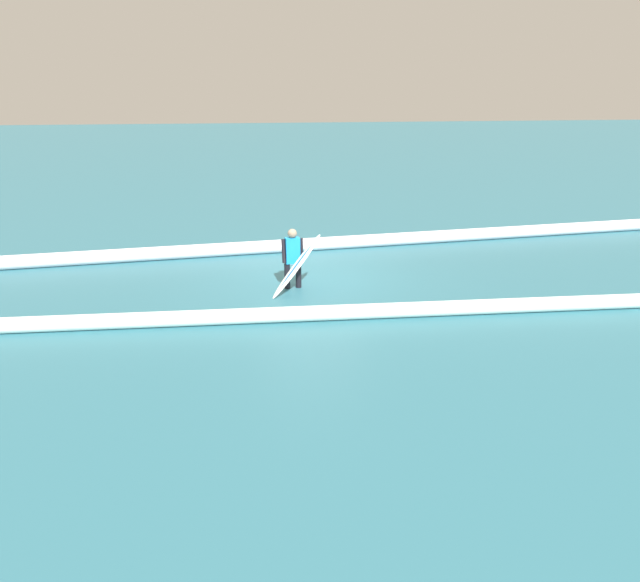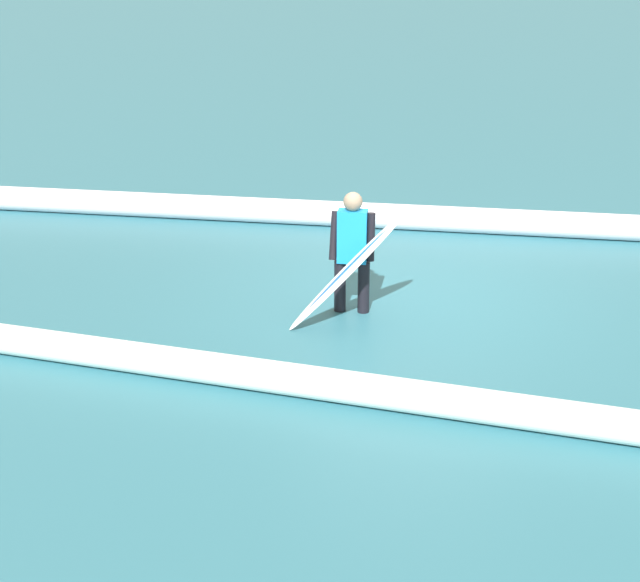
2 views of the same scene
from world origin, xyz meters
name	(u,v)px [view 2 (image 2 of 2)]	position (x,y,z in m)	size (l,w,h in m)	color
ground_plane	(410,295)	(0.00, 0.00, 0.00)	(171.95, 171.95, 0.00)	#2E6979
surfer	(352,247)	(0.60, 0.69, 0.81)	(0.52, 0.25, 1.46)	black
surfboard	(348,270)	(0.57, 1.12, 0.66)	(1.36, 0.85, 1.36)	white
wave_crest_foreground	(483,221)	(-0.71, -2.81, 0.19)	(0.38, 0.38, 24.96)	white
wave_crest_midground	(535,414)	(-1.56, 3.13, 0.16)	(0.32, 0.32, 20.79)	white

